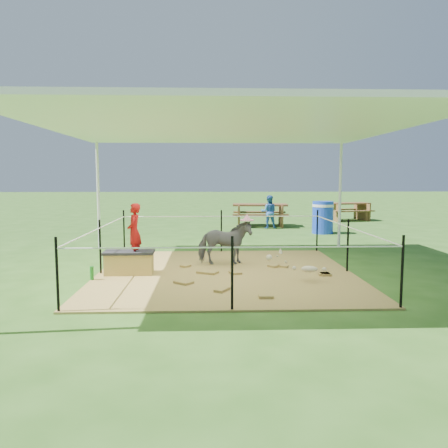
{
  "coord_description": "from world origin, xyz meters",
  "views": [
    {
      "loc": [
        -0.31,
        -7.82,
        1.75
      ],
      "look_at": [
        0.0,
        0.6,
        0.85
      ],
      "focal_mm": 35.0,
      "sensor_mm": 36.0,
      "label": 1
    }
  ],
  "objects_px": {
    "foal": "(309,268)",
    "picnic_table_far": "(347,212)",
    "trash_barrel": "(323,217)",
    "distant_person": "(269,212)",
    "pony": "(225,243)",
    "green_bottle": "(92,273)",
    "picnic_table_near": "(260,215)",
    "straw_bale": "(129,264)",
    "woman": "(134,226)"
  },
  "relations": [
    {
      "from": "foal",
      "to": "picnic_table_near",
      "type": "height_order",
      "value": "picnic_table_near"
    },
    {
      "from": "foal",
      "to": "trash_barrel",
      "type": "xyz_separation_m",
      "value": [
        1.91,
        6.39,
        0.25
      ]
    },
    {
      "from": "straw_bale",
      "to": "picnic_table_near",
      "type": "height_order",
      "value": "picnic_table_near"
    },
    {
      "from": "straw_bale",
      "to": "picnic_table_near",
      "type": "relative_size",
      "value": 0.43
    },
    {
      "from": "straw_bale",
      "to": "woman",
      "type": "distance_m",
      "value": 0.69
    },
    {
      "from": "pony",
      "to": "picnic_table_far",
      "type": "height_order",
      "value": "pony"
    },
    {
      "from": "straw_bale",
      "to": "picnic_table_far",
      "type": "height_order",
      "value": "picnic_table_far"
    },
    {
      "from": "picnic_table_near",
      "to": "picnic_table_far",
      "type": "bearing_deg",
      "value": 32.25
    },
    {
      "from": "foal",
      "to": "trash_barrel",
      "type": "relative_size",
      "value": 0.82
    },
    {
      "from": "woman",
      "to": "picnic_table_far",
      "type": "relative_size",
      "value": 0.57
    },
    {
      "from": "green_bottle",
      "to": "trash_barrel",
      "type": "relative_size",
      "value": 0.23
    },
    {
      "from": "picnic_table_far",
      "to": "distant_person",
      "type": "bearing_deg",
      "value": -155.02
    },
    {
      "from": "foal",
      "to": "distant_person",
      "type": "distance_m",
      "value": 7.81
    },
    {
      "from": "picnic_table_near",
      "to": "pony",
      "type": "bearing_deg",
      "value": -97.76
    },
    {
      "from": "green_bottle",
      "to": "foal",
      "type": "distance_m",
      "value": 3.66
    },
    {
      "from": "straw_bale",
      "to": "trash_barrel",
      "type": "relative_size",
      "value": 0.82
    },
    {
      "from": "pony",
      "to": "picnic_table_near",
      "type": "xyz_separation_m",
      "value": [
        1.54,
        7.02,
        -0.07
      ]
    },
    {
      "from": "straw_bale",
      "to": "green_bottle",
      "type": "bearing_deg",
      "value": -140.71
    },
    {
      "from": "woman",
      "to": "pony",
      "type": "distance_m",
      "value": 1.86
    },
    {
      "from": "green_bottle",
      "to": "trash_barrel",
      "type": "bearing_deg",
      "value": 47.95
    },
    {
      "from": "green_bottle",
      "to": "trash_barrel",
      "type": "distance_m",
      "value": 8.31
    },
    {
      "from": "trash_barrel",
      "to": "picnic_table_far",
      "type": "xyz_separation_m",
      "value": [
        2.09,
        4.07,
        -0.14
      ]
    },
    {
      "from": "straw_bale",
      "to": "green_bottle",
      "type": "height_order",
      "value": "straw_bale"
    },
    {
      "from": "green_bottle",
      "to": "picnic_table_far",
      "type": "height_order",
      "value": "picnic_table_far"
    },
    {
      "from": "pony",
      "to": "picnic_table_near",
      "type": "distance_m",
      "value": 7.18
    },
    {
      "from": "foal",
      "to": "distant_person",
      "type": "relative_size",
      "value": 0.72
    },
    {
      "from": "straw_bale",
      "to": "picnic_table_near",
      "type": "distance_m",
      "value": 8.45
    },
    {
      "from": "woman",
      "to": "picnic_table_near",
      "type": "distance_m",
      "value": 8.42
    },
    {
      "from": "pony",
      "to": "picnic_table_far",
      "type": "relative_size",
      "value": 0.6
    },
    {
      "from": "green_bottle",
      "to": "picnic_table_far",
      "type": "distance_m",
      "value": 12.78
    },
    {
      "from": "straw_bale",
      "to": "trash_barrel",
      "type": "distance_m",
      "value": 7.6
    },
    {
      "from": "green_bottle",
      "to": "picnic_table_near",
      "type": "height_order",
      "value": "picnic_table_near"
    },
    {
      "from": "woman",
      "to": "straw_bale",
      "type": "bearing_deg",
      "value": -91.35
    },
    {
      "from": "pony",
      "to": "foal",
      "type": "distance_m",
      "value": 1.99
    },
    {
      "from": "distant_person",
      "to": "straw_bale",
      "type": "bearing_deg",
      "value": 70.31
    },
    {
      "from": "woman",
      "to": "green_bottle",
      "type": "bearing_deg",
      "value": -56.66
    },
    {
      "from": "green_bottle",
      "to": "trash_barrel",
      "type": "xyz_separation_m",
      "value": [
        5.56,
        6.16,
        0.36
      ]
    },
    {
      "from": "green_bottle",
      "to": "picnic_table_near",
      "type": "distance_m",
      "value": 9.08
    },
    {
      "from": "woman",
      "to": "trash_barrel",
      "type": "xyz_separation_m",
      "value": [
        4.91,
        5.71,
        -0.39
      ]
    },
    {
      "from": "foal",
      "to": "picnic_table_far",
      "type": "xyz_separation_m",
      "value": [
        4.0,
        10.45,
        0.1
      ]
    },
    {
      "from": "picnic_table_far",
      "to": "straw_bale",
      "type": "bearing_deg",
      "value": -137.52
    },
    {
      "from": "pony",
      "to": "picnic_table_far",
      "type": "distance_m",
      "value": 10.49
    },
    {
      "from": "green_bottle",
      "to": "distant_person",
      "type": "relative_size",
      "value": 0.2
    },
    {
      "from": "green_bottle",
      "to": "picnic_table_far",
      "type": "relative_size",
      "value": 0.13
    },
    {
      "from": "woman",
      "to": "picnic_table_near",
      "type": "height_order",
      "value": "woman"
    },
    {
      "from": "trash_barrel",
      "to": "distant_person",
      "type": "relative_size",
      "value": 0.88
    },
    {
      "from": "picnic_table_far",
      "to": "distant_person",
      "type": "height_order",
      "value": "distant_person"
    },
    {
      "from": "woman",
      "to": "picnic_table_far",
      "type": "distance_m",
      "value": 12.04
    },
    {
      "from": "straw_bale",
      "to": "green_bottle",
      "type": "distance_m",
      "value": 0.71
    },
    {
      "from": "pony",
      "to": "picnic_table_far",
      "type": "xyz_separation_m",
      "value": [
        5.35,
        9.02,
        -0.11
      ]
    }
  ]
}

